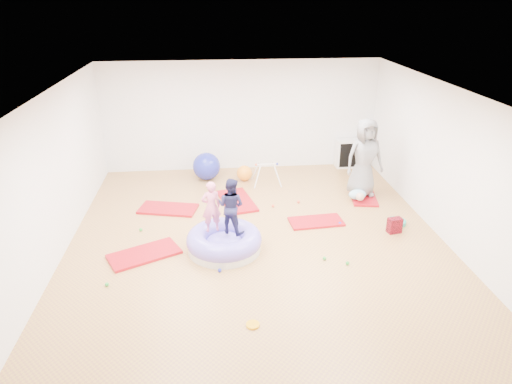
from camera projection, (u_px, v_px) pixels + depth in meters
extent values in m
cube|color=#A06944|center=(258.00, 242.00, 8.55)|extent=(7.00, 8.00, 0.01)
cube|color=white|center=(258.00, 93.00, 7.43)|extent=(7.00, 8.00, 0.01)
cube|color=white|center=(241.00, 116.00, 11.63)|extent=(7.00, 0.01, 2.80)
cube|color=white|center=(302.00, 324.00, 4.35)|extent=(7.00, 0.01, 2.80)
cube|color=white|center=(51.00, 180.00, 7.66)|extent=(0.01, 8.00, 2.80)
cube|color=white|center=(448.00, 166.00, 8.31)|extent=(0.01, 8.00, 2.80)
cube|color=red|center=(144.00, 254.00, 8.12)|extent=(1.37, 1.09, 0.05)
cube|color=red|center=(168.00, 209.00, 9.81)|extent=(1.33, 0.88, 0.05)
cube|color=red|center=(237.00, 201.00, 10.19)|extent=(0.89, 1.38, 0.05)
cube|color=red|center=(316.00, 222.00, 9.27)|extent=(1.11, 0.62, 0.04)
cube|color=red|center=(363.00, 196.00, 10.43)|extent=(0.72, 1.16, 0.05)
cylinder|color=silver|center=(224.00, 246.00, 8.28)|extent=(1.32, 1.32, 0.15)
torus|color=#6F60DB|center=(224.00, 239.00, 8.22)|extent=(1.37, 1.37, 0.36)
ellipsoid|color=#6F60DB|center=(224.00, 244.00, 8.26)|extent=(0.73, 0.73, 0.33)
imported|color=pink|center=(211.00, 204.00, 8.03)|extent=(0.39, 0.30, 0.96)
imported|color=#1F1E47|center=(231.00, 203.00, 7.99)|extent=(0.63, 0.59, 1.03)
imported|color=slate|center=(364.00, 158.00, 10.12)|extent=(0.94, 0.68, 1.77)
ellipsoid|color=#94CEE6|center=(357.00, 194.00, 10.18)|extent=(0.39, 0.25, 0.23)
sphere|color=beige|center=(360.00, 197.00, 10.00)|extent=(0.18, 0.18, 0.18)
sphere|color=green|center=(107.00, 284.00, 7.26)|extent=(0.07, 0.07, 0.07)
sphere|color=#F65B35|center=(299.00, 202.00, 10.13)|extent=(0.07, 0.07, 0.07)
sphere|color=green|center=(141.00, 230.00, 8.94)|extent=(0.07, 0.07, 0.07)
sphere|color=green|center=(324.00, 258.00, 7.98)|extent=(0.07, 0.07, 0.07)
sphere|color=#F65B35|center=(273.00, 206.00, 9.93)|extent=(0.07, 0.07, 0.07)
sphere|color=green|center=(348.00, 263.00, 7.83)|extent=(0.07, 0.07, 0.07)
sphere|color=#1F26A2|center=(340.00, 223.00, 9.18)|extent=(0.07, 0.07, 0.07)
sphere|color=#1F26A2|center=(220.00, 270.00, 7.63)|extent=(0.07, 0.07, 0.07)
sphere|color=#1F26A2|center=(207.00, 166.00, 11.31)|extent=(0.68, 0.68, 0.68)
sphere|color=orange|center=(244.00, 173.00, 11.30)|extent=(0.38, 0.38, 0.38)
cylinder|color=white|center=(257.00, 177.00, 10.82)|extent=(0.20, 0.20, 0.52)
cylinder|color=white|center=(256.00, 170.00, 11.23)|extent=(0.20, 0.20, 0.52)
cylinder|color=white|center=(278.00, 176.00, 10.87)|extent=(0.20, 0.20, 0.52)
cylinder|color=white|center=(275.00, 170.00, 11.27)|extent=(0.20, 0.20, 0.52)
cylinder|color=white|center=(267.00, 164.00, 10.95)|extent=(0.51, 0.03, 0.03)
sphere|color=#F65B35|center=(256.00, 165.00, 10.93)|extent=(0.06, 0.06, 0.06)
sphere|color=#1F26A2|center=(277.00, 164.00, 10.98)|extent=(0.06, 0.06, 0.06)
cube|color=white|center=(350.00, 153.00, 12.13)|extent=(0.75, 0.36, 0.75)
cube|color=black|center=(352.00, 155.00, 11.97)|extent=(0.64, 0.02, 0.64)
cube|color=white|center=(350.00, 154.00, 12.08)|extent=(0.02, 0.25, 0.66)
cube|color=white|center=(350.00, 154.00, 12.08)|extent=(0.66, 0.25, 0.02)
cylinder|color=teal|center=(397.00, 222.00, 9.21)|extent=(0.36, 0.36, 0.08)
cube|color=#A3091F|center=(395.00, 225.00, 8.84)|extent=(0.29, 0.21, 0.30)
cylinder|color=#E9A203|center=(253.00, 325.00, 6.41)|extent=(0.19, 0.19, 0.03)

